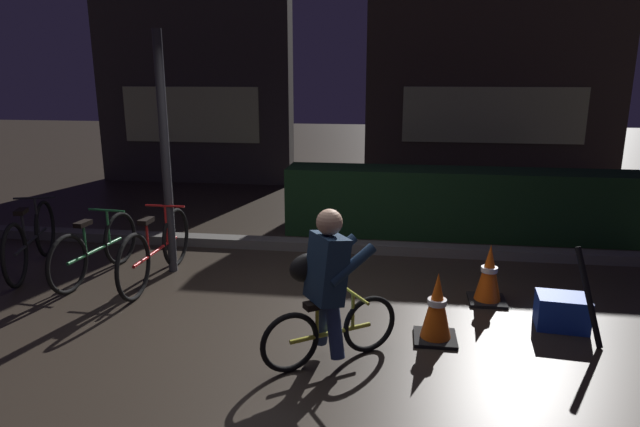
# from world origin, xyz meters

# --- Properties ---
(ground_plane) EXTENTS (40.00, 40.00, 0.00)m
(ground_plane) POSITION_xyz_m (0.00, 0.00, 0.00)
(ground_plane) COLOR #2D261E
(sidewalk_curb) EXTENTS (12.00, 0.24, 0.12)m
(sidewalk_curb) POSITION_xyz_m (0.00, 2.20, 0.06)
(sidewalk_curb) COLOR #56544F
(sidewalk_curb) RESTS_ON ground
(hedge_row) EXTENTS (4.80, 0.70, 0.94)m
(hedge_row) POSITION_xyz_m (1.80, 3.10, 0.47)
(hedge_row) COLOR black
(hedge_row) RESTS_ON ground
(storefront_left) EXTENTS (4.01, 0.54, 4.94)m
(storefront_left) POSITION_xyz_m (-3.22, 6.50, 2.46)
(storefront_left) COLOR #383330
(storefront_left) RESTS_ON ground
(storefront_right) EXTENTS (5.07, 0.54, 4.16)m
(storefront_right) POSITION_xyz_m (2.78, 7.20, 2.07)
(storefront_right) COLOR #42382D
(storefront_right) RESTS_ON ground
(street_post) EXTENTS (0.10, 0.10, 2.67)m
(street_post) POSITION_xyz_m (-1.60, 1.20, 1.33)
(street_post) COLOR #2D2D33
(street_post) RESTS_ON ground
(parked_bike_leftmost) EXTENTS (0.60, 1.68, 0.80)m
(parked_bike_leftmost) POSITION_xyz_m (-3.21, 1.00, 0.36)
(parked_bike_leftmost) COLOR black
(parked_bike_leftmost) RESTS_ON ground
(parked_bike_left_mid) EXTENTS (0.46, 1.56, 0.72)m
(parked_bike_left_mid) POSITION_xyz_m (-2.35, 0.88, 0.33)
(parked_bike_left_mid) COLOR black
(parked_bike_left_mid) RESTS_ON ground
(parked_bike_center_left) EXTENTS (0.46, 1.72, 0.79)m
(parked_bike_center_left) POSITION_xyz_m (-1.63, 0.87, 0.36)
(parked_bike_center_left) COLOR black
(parked_bike_center_left) RESTS_ON ground
(traffic_cone_near) EXTENTS (0.36, 0.36, 0.61)m
(traffic_cone_near) POSITION_xyz_m (1.30, -0.10, 0.29)
(traffic_cone_near) COLOR black
(traffic_cone_near) RESTS_ON ground
(traffic_cone_far) EXTENTS (0.36, 0.36, 0.60)m
(traffic_cone_far) POSITION_xyz_m (1.86, 0.79, 0.29)
(traffic_cone_far) COLOR black
(traffic_cone_far) RESTS_ON ground
(blue_crate) EXTENTS (0.47, 0.36, 0.30)m
(blue_crate) POSITION_xyz_m (2.43, 0.30, 0.15)
(blue_crate) COLOR #193DB7
(blue_crate) RESTS_ON ground
(cyclist) EXTENTS (1.00, 0.71, 1.25)m
(cyclist) POSITION_xyz_m (0.42, -0.58, 0.63)
(cyclist) COLOR black
(cyclist) RESTS_ON ground
(closed_umbrella) EXTENTS (0.25, 0.33, 0.81)m
(closed_umbrella) POSITION_xyz_m (2.55, 0.05, 0.40)
(closed_umbrella) COLOR black
(closed_umbrella) RESTS_ON ground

